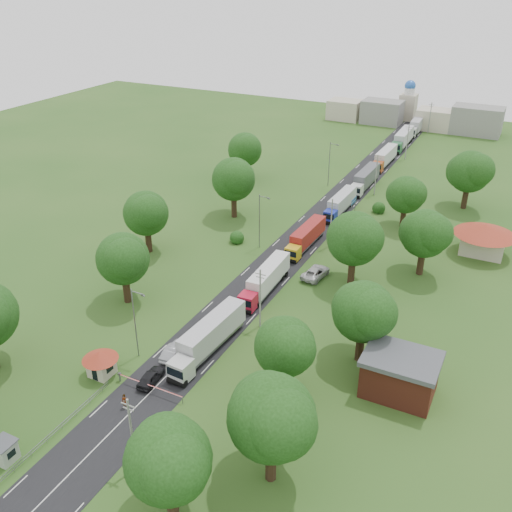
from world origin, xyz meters
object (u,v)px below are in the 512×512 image
Objects in this scene: guard_booth at (101,360)px; car_lane_front at (151,377)px; car_lane_mid at (174,351)px; boom_barrier at (141,383)px; pedestrian_near at (125,402)px; info_sign at (354,204)px; truck_0 at (208,337)px.

car_lane_front is (6.20, 1.50, -1.40)m from guard_booth.
guard_booth is 9.24m from car_lane_mid.
pedestrian_near reaches higher than boom_barrier.
pedestrian_near is (0.33, -10.50, 0.11)m from car_lane_mid.
boom_barrier is 7.00m from car_lane_mid.
info_sign is 63.83m from pedestrian_near.
truck_0 reaches higher than boom_barrier.
boom_barrier is at bearing 0.01° from guard_booth.
car_lane_mid is at bearing -97.00° from info_sign.
truck_0 reaches higher than car_lane_mid.
pedestrian_near is at bearing -102.79° from truck_0.
car_lane_mid is (-0.31, 5.50, 0.06)m from car_lane_front.
car_lane_mid is (0.05, 7.00, -0.06)m from boom_barrier.
truck_0 is at bearing 69.93° from pedestrian_near.
boom_barrier is 0.61× the size of truck_0.
car_lane_front is at bearing 76.59° from boom_barrier.
truck_0 is at bearing -116.07° from car_lane_front.
guard_booth is at bearing -133.01° from truck_0.
pedestrian_near is at bearing -83.80° from boom_barrier.
car_lane_front is at bearing -110.01° from truck_0.
pedestrian_near reaches higher than car_lane_front.
guard_booth is at bearing 44.49° from car_lane_mid.
guard_booth is 6.53m from car_lane_front.
truck_0 is (-3.13, -50.06, -0.78)m from info_sign.
info_sign is at bearing 83.76° from boom_barrier.
boom_barrier is 10.60m from truck_0.
boom_barrier is 2.05× the size of car_lane_front.
guard_booth is at bearing -179.99° from boom_barrier.
car_lane_front is at bearing 82.98° from pedestrian_near.
guard_booth reaches higher than pedestrian_near.
boom_barrier is 2.25× the size of info_sign.
truck_0 reaches higher than guard_booth.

